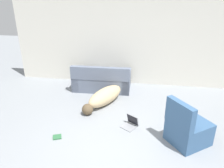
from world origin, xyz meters
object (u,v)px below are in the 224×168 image
at_px(dog, 104,97).
at_px(cat, 186,111).
at_px(side_chair, 187,129).
at_px(book_green, 57,137).
at_px(couch, 102,81).
at_px(laptop_open, 131,123).

distance_m(dog, cat, 2.01).
bearing_deg(side_chair, book_green, 59.74).
height_order(dog, cat, dog).
xyz_separation_m(couch, laptop_open, (0.98, -1.78, -0.19)).
xyz_separation_m(laptop_open, book_green, (-1.42, -0.62, -0.07)).
relative_size(cat, laptop_open, 1.34).
distance_m(cat, book_green, 2.98).
xyz_separation_m(dog, cat, (2.00, -0.18, -0.14)).
height_order(laptop_open, book_green, laptop_open).
bearing_deg(laptop_open, cat, 62.93).
height_order(couch, book_green, couch).
distance_m(couch, dog, 0.93).
xyz_separation_m(couch, side_chair, (2.06, -2.17, 0.03)).
height_order(dog, book_green, dog).
height_order(couch, side_chair, side_chair).
height_order(dog, laptop_open, dog).
bearing_deg(dog, side_chair, 82.89).
relative_size(couch, book_green, 7.81).
xyz_separation_m(couch, cat, (2.23, -1.08, -0.20)).
height_order(dog, side_chair, side_chair).
relative_size(dog, side_chair, 1.73).
relative_size(couch, side_chair, 1.78).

